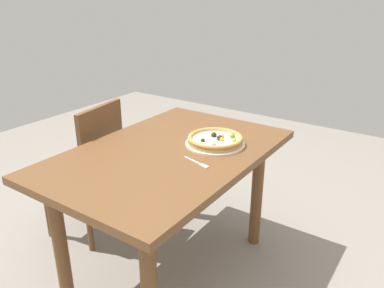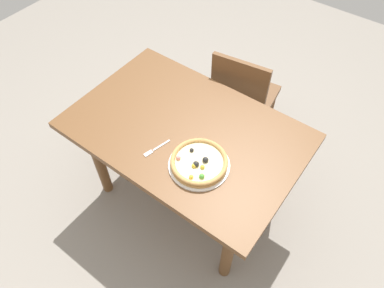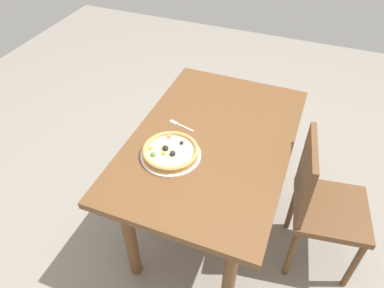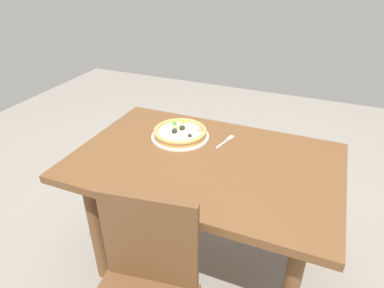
# 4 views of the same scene
# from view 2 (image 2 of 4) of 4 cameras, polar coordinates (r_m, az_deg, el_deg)

# --- Properties ---
(ground_plane) EXTENTS (6.00, 6.00, 0.00)m
(ground_plane) POSITION_cam_2_polar(r_m,az_deg,el_deg) (2.60, -0.81, -8.41)
(ground_plane) COLOR gray
(dining_table) EXTENTS (1.30, 0.85, 0.75)m
(dining_table) POSITION_cam_2_polar(r_m,az_deg,el_deg) (2.07, -1.00, 0.47)
(dining_table) COLOR brown
(dining_table) RESTS_ON ground
(chair_near) EXTENTS (0.45, 0.45, 0.89)m
(chair_near) POSITION_cam_2_polar(r_m,az_deg,el_deg) (2.54, 8.07, 7.39)
(chair_near) COLOR brown
(chair_near) RESTS_ON ground
(plate) EXTENTS (0.32, 0.32, 0.01)m
(plate) POSITION_cam_2_polar(r_m,az_deg,el_deg) (1.82, 1.14, -3.36)
(plate) COLOR white
(plate) RESTS_ON dining_table
(pizza) EXTENTS (0.29, 0.29, 0.05)m
(pizza) POSITION_cam_2_polar(r_m,az_deg,el_deg) (1.80, 1.14, -2.92)
(pizza) COLOR tan
(pizza) RESTS_ON plate
(fork) EXTENTS (0.06, 0.16, 0.00)m
(fork) POSITION_cam_2_polar(r_m,az_deg,el_deg) (1.90, -5.94, -0.84)
(fork) COLOR silver
(fork) RESTS_ON dining_table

